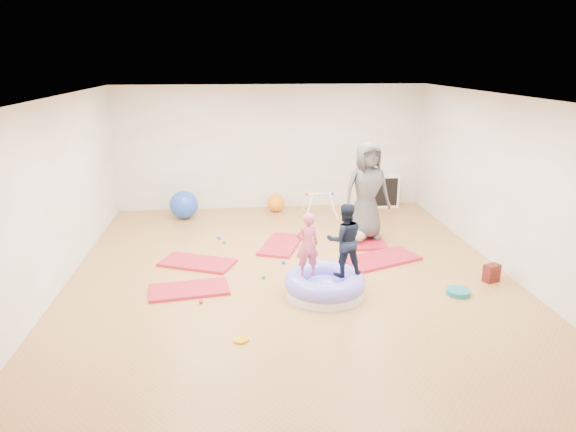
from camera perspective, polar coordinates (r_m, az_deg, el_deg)
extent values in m
cube|color=#AC744E|center=(8.33, 0.22, -6.53)|extent=(7.00, 8.00, 0.01)
cube|color=silver|center=(7.65, 0.24, 13.06)|extent=(7.00, 8.00, 0.01)
cube|color=white|center=(11.78, -1.89, 7.61)|extent=(7.00, 0.01, 2.80)
cube|color=white|center=(4.16, 6.27, -10.78)|extent=(7.00, 0.01, 2.80)
cube|color=white|center=(8.28, -24.65, 1.96)|extent=(0.01, 8.00, 2.80)
cube|color=white|center=(8.95, 23.16, 3.19)|extent=(0.01, 8.00, 2.80)
cube|color=red|center=(7.90, -10.94, -8.04)|extent=(1.25, 0.75, 0.05)
cube|color=red|center=(8.86, -10.04, -5.14)|extent=(1.37, 1.04, 0.05)
cube|color=red|center=(9.55, -0.79, -3.22)|extent=(0.98, 1.33, 0.05)
cube|color=red|center=(9.02, 10.32, -4.73)|extent=(1.45, 1.10, 0.05)
cube|color=red|center=(10.00, 8.53, -2.46)|extent=(0.71, 1.30, 0.05)
cylinder|color=white|center=(7.68, 4.09, -8.17)|extent=(1.16, 1.16, 0.13)
torus|color=#7672F2|center=(7.63, 4.11, -7.35)|extent=(1.20, 1.20, 0.32)
ellipsoid|color=#7672F2|center=(7.66, 4.10, -7.86)|extent=(0.64, 0.64, 0.29)
imported|color=#D1556C|center=(7.37, 2.15, -2.85)|extent=(0.38, 0.28, 0.96)
imported|color=black|center=(7.41, 6.33, -2.30)|extent=(0.54, 0.43, 1.09)
imported|color=#474747|center=(9.71, 8.76, 2.78)|extent=(0.98, 0.72, 1.84)
ellipsoid|color=#C2DBFD|center=(9.73, 7.66, -2.16)|extent=(0.36, 0.23, 0.21)
sphere|color=tan|center=(9.57, 7.90, -2.34)|extent=(0.17, 0.17, 0.17)
sphere|color=green|center=(8.18, -2.72, -6.76)|extent=(0.06, 0.06, 0.06)
sphere|color=blue|center=(9.23, 9.73, -4.17)|extent=(0.06, 0.06, 0.06)
sphere|color=red|center=(7.49, -9.64, -9.36)|extent=(0.06, 0.06, 0.06)
sphere|color=green|center=(9.75, -7.08, -2.86)|extent=(0.06, 0.06, 0.06)
sphere|color=blue|center=(9.99, -7.68, -2.39)|extent=(0.06, 0.06, 0.06)
sphere|color=green|center=(7.90, 7.99, -7.82)|extent=(0.06, 0.06, 0.06)
sphere|color=blue|center=(8.73, -0.52, -5.15)|extent=(0.06, 0.06, 0.06)
sphere|color=blue|center=(11.34, -11.49, 1.23)|extent=(0.61, 0.61, 0.61)
sphere|color=orange|center=(11.65, -1.37, 1.47)|extent=(0.40, 0.40, 0.40)
cylinder|color=white|center=(10.85, 2.34, 0.85)|extent=(0.22, 0.22, 0.58)
cylinder|color=white|center=(11.32, 1.99, 1.54)|extent=(0.22, 0.22, 0.58)
cylinder|color=white|center=(10.94, 5.12, 0.93)|extent=(0.22, 0.22, 0.58)
cylinder|color=white|center=(11.40, 4.66, 1.61)|extent=(0.22, 0.22, 0.58)
cylinder|color=white|center=(11.06, 3.55, 2.49)|extent=(0.56, 0.03, 0.03)
sphere|color=red|center=(11.01, 2.12, 2.46)|extent=(0.07, 0.07, 0.07)
sphere|color=blue|center=(11.10, 4.97, 2.52)|extent=(0.07, 0.07, 0.07)
cube|color=white|center=(12.25, 10.33, 2.83)|extent=(0.76, 0.37, 0.76)
cube|color=black|center=(12.08, 10.57, 2.62)|extent=(0.66, 0.02, 0.66)
cube|color=white|center=(12.19, 10.41, 2.77)|extent=(0.02, 0.26, 0.67)
cube|color=white|center=(12.19, 10.41, 2.77)|extent=(0.67, 0.26, 0.02)
cylinder|color=#156C77|center=(8.06, 18.39, -8.02)|extent=(0.35, 0.35, 0.08)
cube|color=maroon|center=(8.64, 21.68, -5.91)|extent=(0.28, 0.23, 0.28)
cylinder|color=#D59500|center=(6.54, -5.24, -13.51)|extent=(0.19, 0.19, 0.03)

